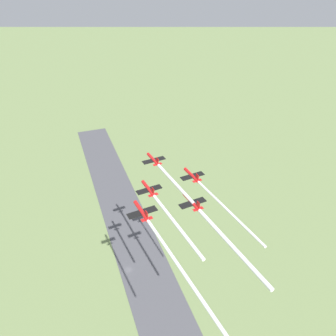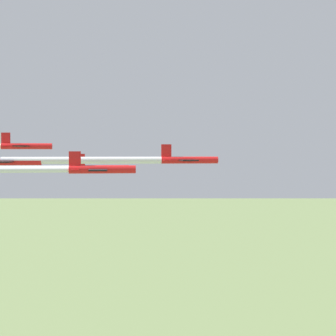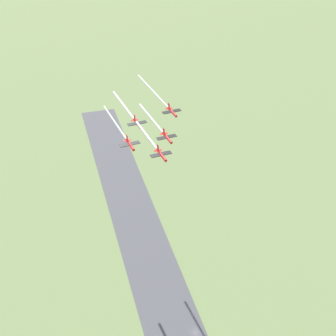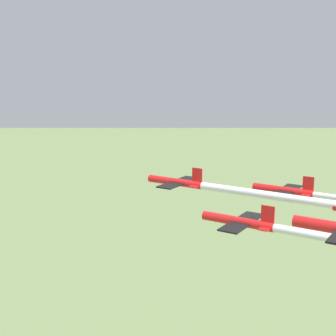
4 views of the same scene
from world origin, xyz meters
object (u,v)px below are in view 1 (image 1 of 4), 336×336
object	(u,v)px
jet_2	(192,176)
jet_3	(142,212)
jet_0	(154,160)
jet_1	(149,189)
jet_4	(192,202)

from	to	relation	value
jet_2	jet_3	size ratio (longest dim) A/B	1.00
jet_0	jet_1	bearing A→B (deg)	-120.47
jet_3	jet_0	bearing A→B (deg)	59.53
jet_1	jet_4	world-z (taller)	jet_4
jet_0	jet_1	xyz separation A→B (m)	(9.86, -16.25, -1.81)
jet_0	jet_4	world-z (taller)	jet_0
jet_0	jet_2	size ratio (longest dim) A/B	1.00
jet_2	jet_4	xyz separation A→B (m)	(9.86, -16.25, 1.14)
jet_1	jet_2	bearing A→B (deg)	0.00
jet_2	jet_3	distance (m)	33.49
jet_0	jet_4	bearing A→B (deg)	-90.00
jet_0	jet_2	bearing A→B (deg)	-59.53
jet_4	jet_2	bearing A→B (deg)	59.53
jet_3	jet_4	bearing A→B (deg)	-0.00
jet_2	jet_3	xyz separation A→B (m)	(0.73, -33.22, 4.17)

